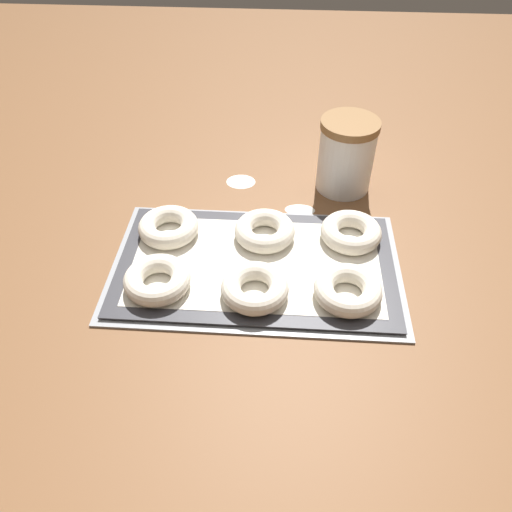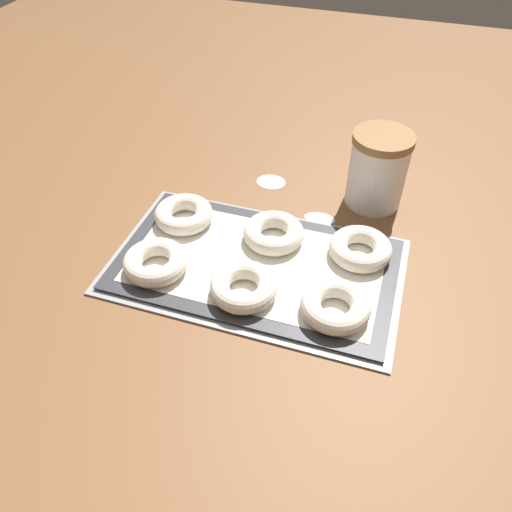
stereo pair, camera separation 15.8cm
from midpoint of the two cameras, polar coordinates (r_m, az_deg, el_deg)
The scene contains 12 objects.
ground_plane at distance 0.91m, azimuth -4.12°, elevation -0.88°, with size 2.80×2.80×0.00m, color brown.
baking_tray at distance 0.89m, azimuth -5.03°, elevation -1.54°, with size 0.52×0.31×0.01m.
baking_mat at distance 0.89m, azimuth -5.05°, elevation -1.30°, with size 0.49×0.28×0.00m.
bagel_front_left at distance 0.87m, azimuth -16.40°, elevation -3.08°, with size 0.11×0.11×0.03m.
bagel_front_center at distance 0.82m, azimuth -5.60°, elevation -4.14°, with size 0.11×0.11×0.03m.
bagel_front_right at distance 0.82m, azimuth 5.14°, elevation -4.39°, with size 0.11×0.11×0.03m.
bagel_back_left at distance 0.96m, azimuth -14.63°, elevation 2.86°, with size 0.11×0.11×0.03m.
bagel_back_center at distance 0.93m, azimuth -4.14°, elevation 2.52°, with size 0.11×0.11×0.03m.
bagel_back_right at distance 0.93m, azimuth 6.11°, elevation 2.35°, with size 0.11×0.11×0.03m.
flour_canister at distance 1.05m, azimuth 6.03°, elevation 11.13°, with size 0.12×0.12×0.16m.
flour_patch_near at distance 1.02m, azimuth 0.66°, elevation 5.01°, with size 0.06×0.04×0.00m.
flour_patch_far at distance 1.10m, azimuth -5.87°, elevation 8.21°, with size 0.06×0.05×0.00m.
Camera 1 is at (0.03, -0.66, 0.63)m, focal length 35.00 mm.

